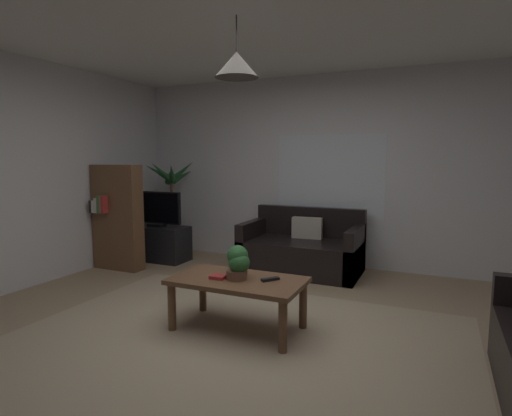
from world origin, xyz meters
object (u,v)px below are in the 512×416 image
at_px(tv_stand, 158,243).
at_px(potted_palm_corner, 172,211).
at_px(coffee_table, 238,286).
at_px(book_on_table_0, 218,277).
at_px(couch_under_window, 302,251).
at_px(bookshelf_corner, 117,217).
at_px(tv, 156,209).
at_px(pendant_lamp, 237,65).
at_px(potted_plant_on_table, 238,262).
at_px(remote_on_table_0, 270,279).

relative_size(tv_stand, potted_palm_corner, 0.61).
bearing_deg(coffee_table, book_on_table_0, -155.92).
distance_m(couch_under_window, bookshelf_corner, 2.50).
xyz_separation_m(tv_stand, tv, (0.00, -0.02, 0.51)).
distance_m(book_on_table_0, tv, 2.73).
bearing_deg(potted_palm_corner, bookshelf_corner, -98.42).
height_order(couch_under_window, tv, tv).
height_order(couch_under_window, book_on_table_0, couch_under_window).
bearing_deg(pendant_lamp, book_on_table_0, -155.92).
bearing_deg(potted_plant_on_table, tv_stand, 141.24).
bearing_deg(couch_under_window, potted_plant_on_table, -88.03).
bearing_deg(couch_under_window, book_on_table_0, -92.57).
bearing_deg(tv, remote_on_table_0, -34.17).
bearing_deg(book_on_table_0, potted_plant_on_table, 21.01).
distance_m(couch_under_window, tv_stand, 2.14).
relative_size(bookshelf_corner, pendant_lamp, 2.88).
bearing_deg(tv, pendant_lamp, -38.40).
relative_size(book_on_table_0, remote_on_table_0, 0.81).
relative_size(remote_on_table_0, potted_plant_on_table, 0.55).
height_order(remote_on_table_0, potted_plant_on_table, potted_plant_on_table).
bearing_deg(tv, potted_plant_on_table, -38.42).
distance_m(remote_on_table_0, bookshelf_corner, 2.87).
relative_size(couch_under_window, tv_stand, 1.68).
bearing_deg(tv, tv_stand, 90.00).
distance_m(tv_stand, potted_palm_corner, 0.60).
bearing_deg(potted_palm_corner, potted_plant_on_table, -44.32).
distance_m(potted_palm_corner, bookshelf_corner, 1.04).
relative_size(coffee_table, pendant_lamp, 2.34).
relative_size(remote_on_table_0, pendant_lamp, 0.33).
bearing_deg(coffee_table, couch_under_window, 91.76).
xyz_separation_m(book_on_table_0, tv, (-2.03, 1.80, 0.29)).
relative_size(tv_stand, tv, 1.10).
xyz_separation_m(tv_stand, potted_palm_corner, (-0.03, 0.41, 0.43)).
xyz_separation_m(couch_under_window, book_on_table_0, (-0.09, -2.08, 0.19)).
bearing_deg(potted_plant_on_table, book_on_table_0, -158.99).
bearing_deg(tv_stand, potted_palm_corner, 94.56).
bearing_deg(potted_palm_corner, couch_under_window, -4.16).
bearing_deg(couch_under_window, tv, -172.55).
xyz_separation_m(book_on_table_0, bookshelf_corner, (-2.21, 1.21, 0.24)).
xyz_separation_m(coffee_table, tv_stand, (-2.18, 1.75, -0.13)).
height_order(remote_on_table_0, pendant_lamp, pendant_lamp).
xyz_separation_m(potted_plant_on_table, pendant_lamp, (-0.01, 0.01, 1.63)).
distance_m(potted_plant_on_table, potted_palm_corner, 3.11).
distance_m(coffee_table, potted_palm_corner, 3.11).
relative_size(potted_palm_corner, bookshelf_corner, 1.05).
bearing_deg(remote_on_table_0, tv_stand, -175.92).
distance_m(tv_stand, bookshelf_corner, 0.79).
distance_m(tv, bookshelf_corner, 0.62).
relative_size(remote_on_table_0, tv, 0.20).
relative_size(book_on_table_0, tv_stand, 0.14).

